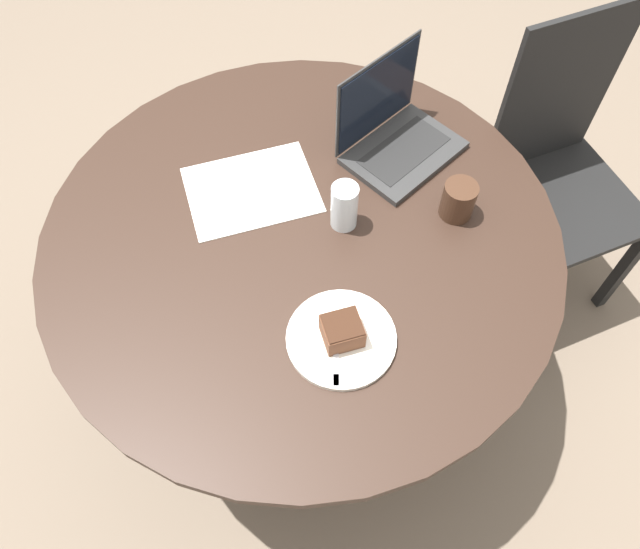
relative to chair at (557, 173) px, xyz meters
name	(u,v)px	position (x,y,z in m)	size (l,w,h in m)	color
ground_plane	(307,363)	(-0.89, 0.11, -0.51)	(12.00, 12.00, 0.00)	#6B5B4C
dining_table	(302,259)	(-0.89, 0.11, 0.14)	(1.28, 1.28, 0.77)	black
chair	(557,173)	(0.00, 0.00, 0.00)	(0.50, 0.50, 1.01)	black
paper_document	(252,190)	(-0.92, 0.29, 0.26)	(0.38, 0.33, 0.00)	white
plate	(341,338)	(-0.98, -0.18, 0.26)	(0.24, 0.24, 0.01)	silver
cake_slice	(342,331)	(-0.98, -0.18, 0.30)	(0.10, 0.10, 0.06)	brown
fork	(336,357)	(-1.02, -0.22, 0.27)	(0.11, 0.15, 0.00)	silver
coffee_glass	(458,200)	(-0.54, -0.06, 0.31)	(0.08, 0.08, 0.10)	#3D2619
water_glass	(344,206)	(-0.79, 0.08, 0.32)	(0.07, 0.07, 0.13)	silver
laptop	(396,135)	(-0.53, 0.20, 0.31)	(0.33, 0.26, 0.26)	#2D2D2D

